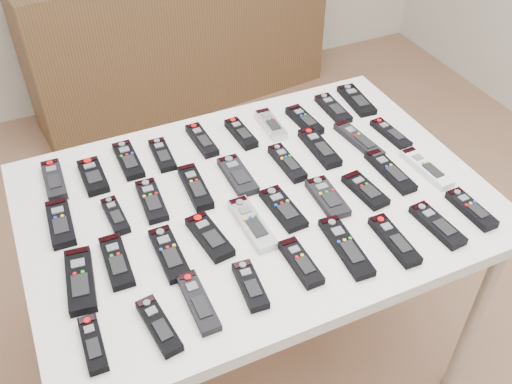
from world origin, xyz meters
name	(u,v)px	position (x,y,z in m)	size (l,w,h in m)	color
ground	(264,364)	(0.00, 0.00, 0.00)	(4.00, 4.00, 0.00)	#875D45
table	(256,213)	(-0.01, 0.04, 0.72)	(1.25, 0.88, 0.78)	white
sideboard	(181,36)	(0.33, 1.78, 0.41)	(1.65, 0.38, 0.83)	#4A371D
remote_0	(54,180)	(-0.50, 0.33, 0.79)	(0.05, 0.17, 0.02)	black
remote_1	(93,176)	(-0.40, 0.31, 0.79)	(0.06, 0.15, 0.02)	black
remote_2	(128,160)	(-0.29, 0.34, 0.79)	(0.05, 0.17, 0.02)	black
remote_3	(162,155)	(-0.19, 0.32, 0.79)	(0.05, 0.15, 0.02)	black
remote_4	(202,140)	(-0.06, 0.34, 0.79)	(0.05, 0.16, 0.02)	black
remote_5	(241,133)	(0.06, 0.32, 0.79)	(0.05, 0.15, 0.02)	black
remote_6	(271,125)	(0.17, 0.33, 0.79)	(0.05, 0.16, 0.02)	#B7B7BC
remote_7	(304,120)	(0.28, 0.30, 0.79)	(0.05, 0.16, 0.02)	black
remote_8	(333,109)	(0.40, 0.33, 0.79)	(0.05, 0.17, 0.02)	black
remote_9	(356,100)	(0.50, 0.34, 0.79)	(0.06, 0.18, 0.02)	black
remote_10	(61,223)	(-0.52, 0.15, 0.79)	(0.06, 0.17, 0.02)	black
remote_11	(115,216)	(-0.38, 0.12, 0.79)	(0.04, 0.14, 0.02)	black
remote_12	(152,200)	(-0.28, 0.14, 0.79)	(0.05, 0.17, 0.02)	black
remote_13	(195,187)	(-0.15, 0.14, 0.79)	(0.05, 0.18, 0.02)	black
remote_14	(238,175)	(-0.03, 0.14, 0.79)	(0.06, 0.17, 0.02)	black
remote_15	(287,163)	(0.13, 0.13, 0.79)	(0.04, 0.17, 0.02)	black
remote_16	(319,148)	(0.25, 0.16, 0.79)	(0.05, 0.19, 0.02)	black
remote_17	(359,140)	(0.38, 0.14, 0.79)	(0.05, 0.20, 0.02)	black
remote_18	(391,134)	(0.49, 0.13, 0.79)	(0.04, 0.16, 0.02)	black
remote_19	(80,280)	(-0.51, -0.06, 0.79)	(0.06, 0.19, 0.02)	black
remote_20	(117,261)	(-0.42, -0.04, 0.79)	(0.05, 0.17, 0.02)	black
remote_21	(169,254)	(-0.30, -0.07, 0.79)	(0.06, 0.18, 0.02)	black
remote_22	(210,237)	(-0.19, -0.05, 0.79)	(0.06, 0.16, 0.02)	black
remote_23	(252,223)	(-0.07, -0.05, 0.79)	(0.05, 0.20, 0.02)	#B7B7BC
remote_24	(283,208)	(0.03, -0.04, 0.79)	(0.06, 0.17, 0.02)	black
remote_25	(327,198)	(0.16, -0.05, 0.79)	(0.06, 0.16, 0.02)	black
remote_26	(365,190)	(0.27, -0.07, 0.79)	(0.06, 0.15, 0.02)	black
remote_27	(390,171)	(0.38, -0.02, 0.79)	(0.05, 0.19, 0.02)	black
remote_28	(426,168)	(0.48, -0.06, 0.79)	(0.05, 0.19, 0.02)	silver
remote_29	(93,344)	(-0.52, -0.25, 0.79)	(0.04, 0.14, 0.02)	black
remote_30	(159,326)	(-0.38, -0.26, 0.79)	(0.04, 0.16, 0.02)	black
remote_31	(198,302)	(-0.28, -0.23, 0.79)	(0.05, 0.18, 0.02)	black
remote_32	(250,285)	(-0.16, -0.24, 0.79)	(0.05, 0.14, 0.02)	black
remote_33	(301,262)	(-0.02, -0.23, 0.79)	(0.05, 0.15, 0.02)	black
remote_34	(346,247)	(0.11, -0.23, 0.79)	(0.05, 0.21, 0.02)	black
remote_35	(394,240)	(0.23, -0.26, 0.79)	(0.05, 0.17, 0.02)	black
remote_36	(437,225)	(0.37, -0.26, 0.79)	(0.05, 0.17, 0.02)	black
remote_37	(471,209)	(0.49, -0.25, 0.79)	(0.05, 0.16, 0.02)	black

